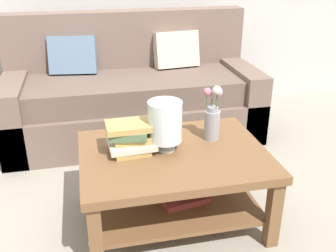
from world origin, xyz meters
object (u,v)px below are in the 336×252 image
(book_stack_main, at_px, (130,138))
(glass_hurricane_vase, at_px, (164,122))
(coffee_table, at_px, (174,172))
(flower_pitcher, at_px, (213,117))
(couch, at_px, (133,95))

(book_stack_main, height_order, glass_hurricane_vase, glass_hurricane_vase)
(coffee_table, distance_m, glass_hurricane_vase, 0.32)
(book_stack_main, bearing_deg, glass_hurricane_vase, -6.21)
(glass_hurricane_vase, bearing_deg, coffee_table, -42.38)
(flower_pitcher, bearing_deg, glass_hurricane_vase, -166.72)
(book_stack_main, height_order, flower_pitcher, flower_pitcher)
(coffee_table, height_order, book_stack_main, book_stack_main)
(book_stack_main, relative_size, flower_pitcher, 0.80)
(couch, xyz_separation_m, flower_pitcher, (0.33, -1.20, 0.26))
(coffee_table, xyz_separation_m, glass_hurricane_vase, (-0.05, 0.04, 0.31))
(glass_hurricane_vase, bearing_deg, flower_pitcher, 13.28)
(glass_hurricane_vase, bearing_deg, couch, 90.79)
(glass_hurricane_vase, distance_m, flower_pitcher, 0.33)
(book_stack_main, bearing_deg, flower_pitcher, 5.86)
(glass_hurricane_vase, xyz_separation_m, flower_pitcher, (0.32, 0.07, -0.03))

